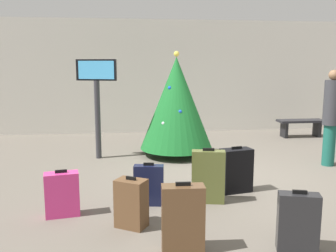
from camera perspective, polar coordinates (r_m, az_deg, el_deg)
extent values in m
plane|color=#665E54|center=(6.76, 8.68, -7.89)|extent=(16.00, 16.00, 0.00)
cube|color=beige|center=(11.16, 2.13, 7.59)|extent=(16.00, 0.20, 3.28)
cylinder|color=#4C3319|center=(8.31, 1.26, -3.90)|extent=(0.12, 0.12, 0.16)
cone|color=#196628|center=(8.13, 1.29, 3.53)|extent=(1.59, 1.59, 2.00)
sphere|color=#F2D84C|center=(8.09, 1.31, 11.01)|extent=(0.12, 0.12, 0.12)
sphere|color=blue|center=(7.90, 0.26, 5.87)|extent=(0.08, 0.08, 0.08)
sphere|color=silver|center=(7.74, -0.71, 0.41)|extent=(0.08, 0.08, 0.08)
sphere|color=silver|center=(8.48, 3.91, 1.67)|extent=(0.08, 0.08, 0.08)
sphere|color=blue|center=(7.73, 1.87, 2.22)|extent=(0.08, 0.08, 0.08)
cylinder|color=#333338|center=(8.05, -10.72, 0.93)|extent=(0.12, 0.12, 1.66)
cube|color=black|center=(7.96, -10.96, 8.44)|extent=(0.85, 0.36, 0.44)
cube|color=#4CB2F2|center=(7.92, -10.98, 8.44)|extent=(0.74, 0.26, 0.37)
cube|color=black|center=(10.93, 19.75, 0.74)|extent=(1.29, 0.44, 0.06)
cube|color=black|center=(10.76, 17.38, -0.56)|extent=(0.08, 0.35, 0.42)
cube|color=black|center=(11.19, 21.89, -0.44)|extent=(0.08, 0.35, 0.42)
cylinder|color=#19594C|center=(8.07, 23.45, -2.72)|extent=(0.24, 0.24, 0.82)
cylinder|color=#333338|center=(7.94, 23.85, 3.29)|extent=(0.45, 0.45, 0.88)
sphere|color=#8C6647|center=(7.91, 24.11, 7.17)|extent=(0.20, 0.20, 0.20)
cube|color=brown|center=(4.10, 2.30, -14.05)|extent=(0.47, 0.23, 0.74)
cube|color=black|center=(3.96, 2.33, -8.86)|extent=(0.16, 0.04, 0.04)
cube|color=brown|center=(4.72, -5.64, -11.73)|extent=(0.44, 0.40, 0.61)
cube|color=black|center=(4.61, -5.71, -7.97)|extent=(0.13, 0.09, 0.04)
cube|color=#59602D|center=(5.48, 6.16, -7.75)|extent=(0.50, 0.27, 0.77)
cube|color=black|center=(5.38, 6.24, -3.60)|extent=(0.17, 0.06, 0.04)
cube|color=black|center=(6.00, 10.38, -6.72)|extent=(0.53, 0.34, 0.69)
cube|color=black|center=(5.91, 10.49, -3.30)|extent=(0.17, 0.06, 0.04)
cube|color=#E5388C|center=(5.21, -15.93, -10.04)|extent=(0.47, 0.28, 0.59)
cube|color=black|center=(5.12, -16.09, -6.70)|extent=(0.16, 0.05, 0.04)
cube|color=#141938|center=(5.40, -2.95, -9.05)|extent=(0.44, 0.23, 0.58)
cube|color=black|center=(5.31, -2.98, -5.85)|extent=(0.15, 0.05, 0.04)
cube|color=#232326|center=(4.36, 19.31, -13.79)|extent=(0.46, 0.30, 0.65)
cube|color=black|center=(4.24, 19.56, -9.52)|extent=(0.15, 0.07, 0.04)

